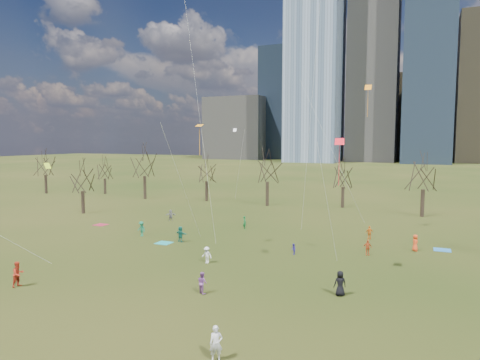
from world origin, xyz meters
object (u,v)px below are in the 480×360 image
at_px(blanket_navy, 442,250).
at_px(person_2, 18,274).
at_px(blanket_crimson, 101,225).
at_px(person_1, 216,343).
at_px(blanket_teal, 164,243).

xyz_separation_m(blanket_navy, person_2, (-29.79, -24.40, 0.95)).
height_order(blanket_crimson, person_2, person_2).
bearing_deg(person_1, person_2, 137.93).
xyz_separation_m(blanket_navy, person_1, (-11.27, -28.31, 0.88)).
height_order(blanket_navy, blanket_crimson, same).
bearing_deg(person_1, blanket_crimson, 109.26).
bearing_deg(person_2, blanket_navy, -49.15).
height_order(blanket_crimson, person_1, person_1).
xyz_separation_m(blanket_teal, person_1, (16.07, -19.81, 0.88)).
distance_m(person_1, person_2, 18.93).
height_order(blanket_teal, person_1, person_1).
relative_size(blanket_crimson, person_2, 0.83).
bearing_deg(blanket_navy, blanket_teal, -162.73).
xyz_separation_m(blanket_crimson, person_2, (10.60, -21.04, 0.95)).
bearing_deg(person_2, person_1, -100.39).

